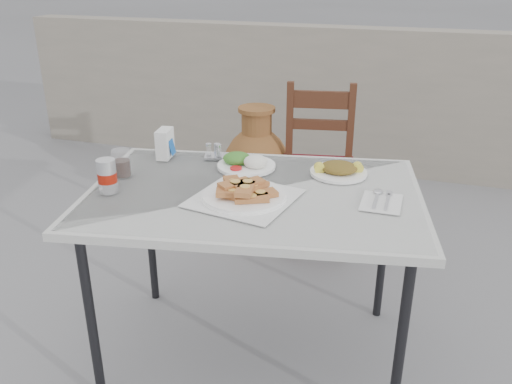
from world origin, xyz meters
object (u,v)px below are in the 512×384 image
(cafe_table, at_px, (254,203))
(pide_plate, at_px, (244,190))
(cola_glass, at_px, (122,164))
(terracotta_urn, at_px, (257,170))
(salad_rice_plate, at_px, (246,162))
(chair, at_px, (318,166))
(salad_chopped_plate, at_px, (339,169))
(condiment_caddy, at_px, (215,153))
(napkin_holder, at_px, (165,144))
(soda_can, at_px, (107,176))

(cafe_table, bearing_deg, pide_plate, -97.12)
(cola_glass, xyz_separation_m, terracotta_urn, (0.19, 1.35, -0.51))
(salad_rice_plate, relative_size, chair, 0.26)
(pide_plate, relative_size, salad_chopped_plate, 1.73)
(pide_plate, distance_m, condiment_caddy, 0.50)
(cafe_table, xyz_separation_m, salad_chopped_plate, (0.30, 0.29, 0.08))
(napkin_holder, bearing_deg, salad_chopped_plate, -5.47)
(pide_plate, height_order, chair, chair)
(cola_glass, relative_size, napkin_holder, 0.85)
(salad_rice_plate, bearing_deg, napkin_holder, 178.66)
(pide_plate, height_order, cola_glass, cola_glass)
(soda_can, relative_size, condiment_caddy, 1.14)
(soda_can, xyz_separation_m, terracotta_urn, (0.15, 1.53, -0.52))
(napkin_holder, relative_size, terracotta_urn, 0.17)
(condiment_caddy, bearing_deg, terracotta_urn, 96.56)
(salad_chopped_plate, xyz_separation_m, terracotta_urn, (-0.72, 1.04, -0.48))
(salad_rice_plate, xyz_separation_m, cola_glass, (-0.48, -0.26, 0.03))
(napkin_holder, bearing_deg, pide_plate, -41.55)
(soda_can, height_order, chair, chair)
(soda_can, height_order, condiment_caddy, soda_can)
(cola_glass, bearing_deg, salad_chopped_plate, 18.89)
(salad_rice_plate, xyz_separation_m, chair, (0.15, 0.93, -0.34))
(soda_can, bearing_deg, salad_rice_plate, 44.76)
(chair, bearing_deg, cola_glass, -128.34)
(chair, bearing_deg, pide_plate, -102.41)
(cola_glass, relative_size, terracotta_urn, 0.14)
(cola_glass, height_order, chair, chair)
(pide_plate, xyz_separation_m, condiment_caddy, (-0.29, 0.41, -0.01))
(soda_can, xyz_separation_m, napkin_holder, (0.03, 0.45, -0.00))
(cola_glass, height_order, napkin_holder, napkin_holder)
(soda_can, bearing_deg, condiment_caddy, 62.84)
(cafe_table, distance_m, salad_chopped_plate, 0.43)
(cafe_table, distance_m, salad_rice_plate, 0.28)
(napkin_holder, bearing_deg, terracotta_urn, 75.83)
(pide_plate, bearing_deg, cafe_table, 82.88)
(salad_rice_plate, xyz_separation_m, salad_chopped_plate, (0.42, 0.05, -0.00))
(salad_rice_plate, relative_size, salad_chopped_plate, 1.06)
(salad_rice_plate, bearing_deg, terracotta_urn, 105.23)
(salad_rice_plate, height_order, napkin_holder, napkin_holder)
(cafe_table, bearing_deg, salad_chopped_plate, 43.70)
(cafe_table, xyz_separation_m, soda_can, (-0.56, -0.20, 0.13))
(salad_rice_plate, bearing_deg, cola_glass, -151.66)
(napkin_holder, height_order, condiment_caddy, napkin_holder)
(soda_can, height_order, napkin_holder, soda_can)
(cafe_table, height_order, soda_can, soda_can)
(pide_plate, height_order, terracotta_urn, pide_plate)
(condiment_caddy, bearing_deg, chair, 68.79)
(napkin_holder, bearing_deg, soda_can, -102.43)
(cafe_table, distance_m, chair, 1.20)
(salad_rice_plate, distance_m, condiment_caddy, 0.19)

